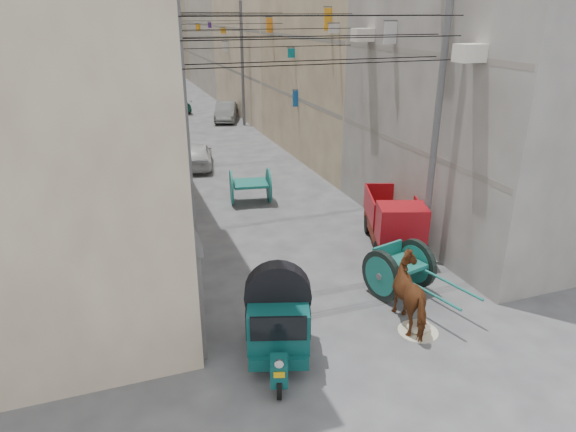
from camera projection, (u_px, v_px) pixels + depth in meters
name	position (u px, v px, depth m)	size (l,w,h in m)	color
ground	(436.00, 418.00, 10.05)	(140.00, 140.00, 0.00)	#404042
building_row_left	(54.00, 25.00, 35.02)	(8.00, 62.00, 14.00)	beige
building_row_right	(276.00, 24.00, 39.97)	(8.00, 62.00, 14.00)	#9D9993
end_cap_building	(138.00, 18.00, 65.36)	(22.00, 10.00, 13.00)	tan
shutters_left	(163.00, 199.00, 17.36)	(0.18, 14.40, 2.88)	#515156
signboards	(208.00, 90.00, 27.72)	(8.22, 40.52, 5.67)	orange
ac_units	(416.00, 10.00, 15.12)	(0.70, 6.55, 3.35)	silver
utility_poles	(227.00, 91.00, 23.43)	(7.40, 22.20, 8.00)	#545356
overhead_cables	(240.00, 28.00, 20.13)	(7.40, 22.52, 1.12)	black
auto_rickshaw	(278.00, 317.00, 11.42)	(1.98, 2.68, 1.82)	black
tonga_cart	(399.00, 269.00, 14.26)	(1.92, 3.35, 1.43)	black
mini_truck	(396.00, 226.00, 16.67)	(2.53, 3.66, 1.89)	black
second_cart	(250.00, 185.00, 21.00)	(1.82, 1.66, 1.42)	#166057
feed_sack	(418.00, 326.00, 12.68)	(0.62, 0.50, 0.31)	beige
horse	(415.00, 294.00, 12.77)	(0.91, 2.01, 1.70)	brown
distant_car_white	(197.00, 155.00, 25.96)	(1.50, 3.72, 1.27)	#BDBDBD
distant_car_grey	(226.00, 112.00, 36.85)	(1.37, 3.92, 1.29)	#525755
distant_car_green	(177.00, 104.00, 40.28)	(1.55, 3.82, 1.11)	#236653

